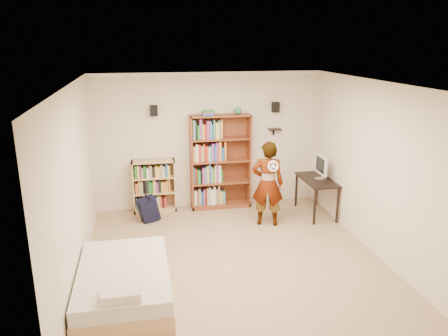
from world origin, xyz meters
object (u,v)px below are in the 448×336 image
(low_bookshelf, at_px, (154,186))
(computer_desk, at_px, (316,196))
(tall_bookshelf, at_px, (220,162))
(daybed, at_px, (124,279))
(person, at_px, (268,184))

(low_bookshelf, relative_size, computer_desk, 0.99)
(computer_desk, bearing_deg, tall_bookshelf, 156.96)
(computer_desk, distance_m, daybed, 4.26)
(person, bearing_deg, computer_desk, -148.12)
(computer_desk, bearing_deg, person, -164.51)
(daybed, relative_size, person, 1.15)
(person, bearing_deg, daybed, 54.27)
(computer_desk, height_order, person, person)
(daybed, xyz_separation_m, person, (2.53, 1.97, 0.52))
(low_bookshelf, height_order, person, person)
(low_bookshelf, distance_m, person, 2.28)
(low_bookshelf, bearing_deg, daybed, -99.88)
(tall_bookshelf, bearing_deg, computer_desk, -23.04)
(daybed, height_order, person, person)
(tall_bookshelf, distance_m, low_bookshelf, 1.39)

